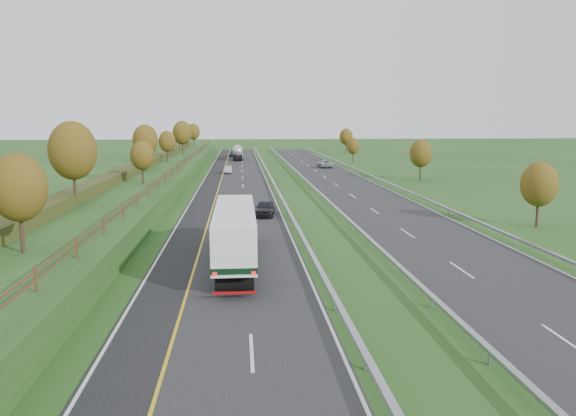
% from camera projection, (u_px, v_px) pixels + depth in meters
% --- Properties ---
extents(ground, '(400.00, 400.00, 0.00)m').
position_uv_depth(ground, '(291.00, 189.00, 79.47)').
color(ground, '#204719').
rests_on(ground, ground).
extents(near_carriageway, '(10.50, 200.00, 0.04)m').
position_uv_depth(near_carriageway, '(235.00, 185.00, 83.72)').
color(near_carriageway, '#242427').
rests_on(near_carriageway, ground).
extents(far_carriageway, '(10.50, 200.00, 0.04)m').
position_uv_depth(far_carriageway, '(344.00, 184.00, 85.11)').
color(far_carriageway, '#242427').
rests_on(far_carriageway, ground).
extents(hard_shoulder, '(3.00, 200.00, 0.04)m').
position_uv_depth(hard_shoulder, '(209.00, 186.00, 83.40)').
color(hard_shoulder, black).
rests_on(hard_shoulder, ground).
extents(lane_markings, '(26.75, 200.00, 0.01)m').
position_uv_depth(lane_markings, '(277.00, 185.00, 84.13)').
color(lane_markings, silver).
rests_on(lane_markings, near_carriageway).
extents(embankment_left, '(12.00, 200.00, 2.00)m').
position_uv_depth(embankment_left, '(146.00, 180.00, 82.47)').
color(embankment_left, '#204719').
rests_on(embankment_left, ground).
extents(hedge_left, '(2.20, 180.00, 1.10)m').
position_uv_depth(hedge_left, '(131.00, 169.00, 82.06)').
color(hedge_left, '#293314').
rests_on(hedge_left, embankment_left).
extents(fence_left, '(0.12, 189.06, 1.20)m').
position_uv_depth(fence_left, '(176.00, 168.00, 82.17)').
color(fence_left, '#422B19').
rests_on(fence_left, embankment_left).
extents(median_barrier_near, '(0.32, 200.00, 0.71)m').
position_uv_depth(median_barrier_near, '(273.00, 181.00, 84.10)').
color(median_barrier_near, '#919399').
rests_on(median_barrier_near, ground).
extents(median_barrier_far, '(0.32, 200.00, 0.71)m').
position_uv_depth(median_barrier_far, '(306.00, 181.00, 84.53)').
color(median_barrier_far, '#919399').
rests_on(median_barrier_far, ground).
extents(outer_barrier_far, '(0.32, 200.00, 0.71)m').
position_uv_depth(outer_barrier_far, '(381.00, 180.00, 85.50)').
color(outer_barrier_far, '#919399').
rests_on(outer_barrier_far, ground).
extents(trees_left, '(6.64, 164.30, 7.66)m').
position_uv_depth(trees_left, '(143.00, 144.00, 78.34)').
color(trees_left, '#2D2116').
rests_on(trees_left, embankment_left).
extents(trees_far, '(8.45, 118.60, 7.12)m').
position_uv_depth(trees_far, '(382.00, 147.00, 114.31)').
color(trees_far, '#2D2116').
rests_on(trees_far, ground).
extents(box_lorry, '(2.58, 16.28, 4.06)m').
position_uv_depth(box_lorry, '(235.00, 232.00, 37.74)').
color(box_lorry, black).
rests_on(box_lorry, near_carriageway).
extents(road_tanker, '(2.40, 11.22, 3.46)m').
position_uv_depth(road_tanker, '(238.00, 152.00, 136.31)').
color(road_tanker, silver).
rests_on(road_tanker, near_carriageway).
extents(car_dark_near, '(2.42, 4.85, 1.59)m').
position_uv_depth(car_dark_near, '(265.00, 208.00, 57.33)').
color(car_dark_near, black).
rests_on(car_dark_near, near_carriageway).
extents(car_silver_mid, '(1.37, 3.88, 1.28)m').
position_uv_depth(car_silver_mid, '(228.00, 170.00, 102.09)').
color(car_silver_mid, '#B1B1B6').
rests_on(car_silver_mid, near_carriageway).
extents(car_small_far, '(2.44, 5.34, 1.51)m').
position_uv_depth(car_small_far, '(234.00, 154.00, 147.20)').
color(car_small_far, '#162246').
rests_on(car_small_far, near_carriageway).
extents(car_oncoming, '(2.83, 5.58, 1.51)m').
position_uv_depth(car_oncoming, '(325.00, 164.00, 114.36)').
color(car_oncoming, '#A5A5A9').
rests_on(car_oncoming, far_carriageway).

